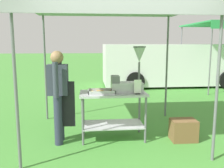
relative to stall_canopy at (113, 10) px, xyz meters
The scene contains 9 objects.
ground_plane 5.19m from the stall_canopy, 89.00° to the left, with size 70.00×70.00×0.00m, color #478E38.
stall_canopy is the anchor object (origin of this frame).
donut_cart 1.67m from the stall_canopy, 90.00° to the right, with size 1.19×0.63×0.86m.
donut_tray 1.44m from the stall_canopy, 137.99° to the right, with size 0.47×0.29×0.07m.
donut_fryer 1.21m from the stall_canopy, 17.12° to the right, with size 0.61×0.28×0.82m.
menu_sign 1.42m from the stall_canopy, 34.75° to the right, with size 0.13×0.05×0.25m.
vendor 1.70m from the stall_canopy, 168.52° to the right, with size 0.45×0.53×1.61m.
supply_crate 2.47m from the stall_canopy, 14.31° to the right, with size 0.45×0.33×0.38m.
van_white 6.50m from the stall_canopy, 60.62° to the left, with size 5.79×2.11×1.69m.
Camera 1 is at (-0.52, -3.11, 1.73)m, focal length 39.94 mm.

